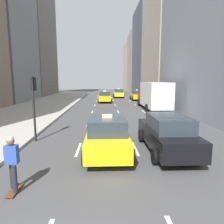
% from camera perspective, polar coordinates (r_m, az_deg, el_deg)
% --- Properties ---
extents(sidewalk_left, '(8.00, 66.00, 0.15)m').
position_cam_1_polar(sidewalk_left, '(29.73, -18.08, 2.18)').
color(sidewalk_left, '#ADAAA3').
rests_on(sidewalk_left, ground).
extents(lane_markings, '(5.72, 56.00, 0.01)m').
position_cam_1_polar(lane_markings, '(24.71, 1.24, 1.17)').
color(lane_markings, white).
rests_on(lane_markings, ground).
extents(building_row_right, '(6.00, 84.36, 37.04)m').
position_cam_1_polar(building_row_right, '(38.55, 15.97, 26.48)').
color(building_row_right, '#A89E89').
rests_on(building_row_right, ground).
extents(taxi_lead, '(2.02, 4.40, 1.87)m').
position_cam_1_polar(taxi_lead, '(34.97, 7.12, 4.82)').
color(taxi_lead, yellow).
rests_on(taxi_lead, ground).
extents(taxi_second, '(2.02, 4.40, 1.87)m').
position_cam_1_polar(taxi_second, '(31.12, -2.10, 4.38)').
color(taxi_second, yellow).
rests_on(taxi_second, ground).
extents(taxi_third, '(2.02, 4.40, 1.87)m').
position_cam_1_polar(taxi_third, '(9.14, -1.40, -6.62)').
color(taxi_third, yellow).
rests_on(taxi_third, ground).
extents(taxi_fourth, '(2.02, 4.40, 1.87)m').
position_cam_1_polar(taxi_fourth, '(40.22, 1.85, 5.40)').
color(taxi_fourth, yellow).
rests_on(taxi_fourth, ground).
extents(sedan_black_near, '(2.02, 4.86, 1.76)m').
position_cam_1_polar(sedan_black_near, '(9.75, 15.36, -5.85)').
color(sedan_black_near, black).
rests_on(sedan_black_near, ground).
extents(box_truck, '(2.58, 8.40, 3.15)m').
position_cam_1_polar(box_truck, '(23.78, 11.66, 4.82)').
color(box_truck, maroon).
rests_on(box_truck, ground).
extents(skateboarder, '(0.36, 0.80, 1.75)m').
position_cam_1_polar(skateboarder, '(6.75, -26.62, -12.56)').
color(skateboarder, brown).
rests_on(skateboarder, ground).
extents(traffic_light_pole, '(0.24, 0.42, 3.60)m').
position_cam_1_polar(traffic_light_pole, '(11.68, -21.43, 3.79)').
color(traffic_light_pole, black).
rests_on(traffic_light_pole, ground).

